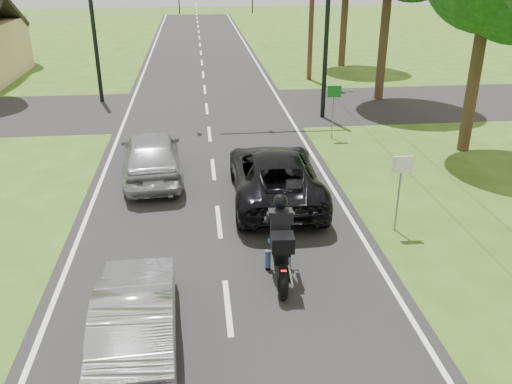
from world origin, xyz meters
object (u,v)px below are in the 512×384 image
at_px(traffic_signal, 284,23).
at_px(sign_green, 334,99).
at_px(silver_suv, 151,154).
at_px(sign_white, 401,175).
at_px(motorcycle_rider, 280,247).
at_px(dark_suv, 275,175).
at_px(silver_sedan, 136,315).

height_order(traffic_signal, sign_green, traffic_signal).
distance_m(silver_suv, sign_white, 8.13).
distance_m(motorcycle_rider, traffic_signal, 13.58).
xyz_separation_m(motorcycle_rider, dark_suv, (0.51, 4.38, -0.04)).
bearing_deg(dark_suv, silver_suv, -27.77).
relative_size(silver_suv, sign_green, 2.21).
bearing_deg(traffic_signal, sign_green, -62.62).
xyz_separation_m(silver_sedan, sign_white, (6.46, 3.98, 0.91)).
distance_m(sign_white, sign_green, 8.00).
bearing_deg(silver_sedan, silver_suv, -90.54).
distance_m(dark_suv, silver_sedan, 7.29).
height_order(traffic_signal, sign_white, traffic_signal).
xyz_separation_m(traffic_signal, sign_white, (1.36, -11.02, -2.54)).
relative_size(sign_white, sign_green, 1.00).
height_order(motorcycle_rider, dark_suv, motorcycle_rider).
height_order(motorcycle_rider, sign_white, sign_white).
bearing_deg(motorcycle_rider, silver_sedan, -142.88).
xyz_separation_m(motorcycle_rider, sign_white, (3.45, 1.98, 0.78)).
height_order(dark_suv, traffic_signal, traffic_signal).
xyz_separation_m(silver_sedan, sign_green, (6.66, 11.98, 0.91)).
bearing_deg(sign_white, silver_sedan, -148.35).
relative_size(motorcycle_rider, silver_sedan, 0.59).
distance_m(silver_sedan, silver_suv, 8.50).
xyz_separation_m(silver_suv, sign_white, (6.71, -4.52, 0.79)).
relative_size(motorcycle_rider, sign_green, 1.14).
xyz_separation_m(silver_sedan, traffic_signal, (5.09, 15.00, 3.45)).
height_order(dark_suv, sign_green, sign_green).
xyz_separation_m(dark_suv, traffic_signal, (1.57, 8.62, 3.36)).
bearing_deg(silver_sedan, sign_green, -121.32).
relative_size(dark_suv, sign_green, 2.59).
xyz_separation_m(silver_sedan, silver_suv, (-0.26, 8.50, 0.13)).
bearing_deg(motorcycle_rider, silver_suv, 120.20).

